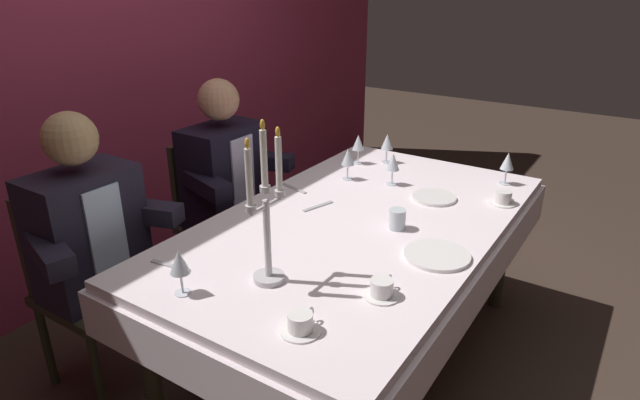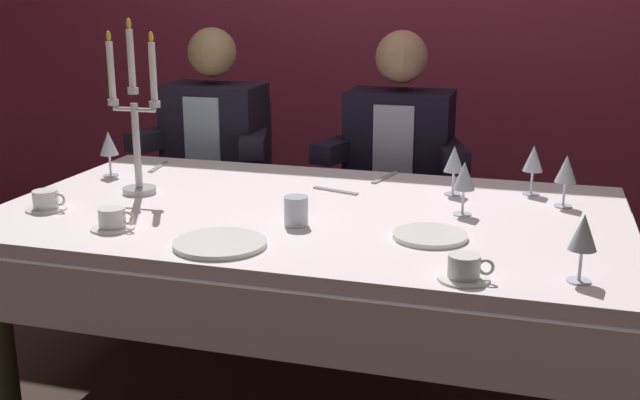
{
  "view_description": "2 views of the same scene",
  "coord_description": "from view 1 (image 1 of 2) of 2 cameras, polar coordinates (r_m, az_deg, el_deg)",
  "views": [
    {
      "loc": [
        -1.84,
        -1.0,
        1.72
      ],
      "look_at": [
        -0.13,
        0.11,
        0.85
      ],
      "focal_mm": 30.06,
      "sensor_mm": 36.0,
      "label": 1
    },
    {
      "loc": [
        0.66,
        -2.15,
        1.39
      ],
      "look_at": [
        0.02,
        0.04,
        0.76
      ],
      "focal_mm": 42.61,
      "sensor_mm": 36.0,
      "label": 2
    }
  ],
  "objects": [
    {
      "name": "seated_diner_0",
      "position": [
        2.41,
        -23.58,
        -3.14
      ],
      "size": [
        0.63,
        0.48,
        1.24
      ],
      "color": "#2E2E1E",
      "rests_on": "ground_plane"
    },
    {
      "name": "coffee_cup_2",
      "position": [
        1.78,
        6.6,
        -9.37
      ],
      "size": [
        0.13,
        0.12,
        0.06
      ],
      "color": "white",
      "rests_on": "dining_table"
    },
    {
      "name": "candelabra",
      "position": [
        1.77,
        -5.72,
        -2.09
      ],
      "size": [
        0.19,
        0.11,
        0.57
      ],
      "color": "silver",
      "rests_on": "dining_table"
    },
    {
      "name": "ground_plane",
      "position": [
        2.7,
        3.67,
        -16.49
      ],
      "size": [
        12.0,
        12.0,
        0.0
      ],
      "primitive_type": "plane",
      "color": "#3A2B23"
    },
    {
      "name": "dinner_plate_1",
      "position": [
        2.57,
        12.04,
        0.27
      ],
      "size": [
        0.21,
        0.21,
        0.01
      ],
      "primitive_type": "cylinder",
      "color": "white",
      "rests_on": "dining_table"
    },
    {
      "name": "fork_2",
      "position": [
        2.02,
        -15.64,
        -6.75
      ],
      "size": [
        0.04,
        0.17,
        0.01
      ],
      "primitive_type": "cube",
      "rotation": [
        0.0,
        0.0,
        1.7
      ],
      "color": "#B7B7BC",
      "rests_on": "dining_table"
    },
    {
      "name": "dining_table",
      "position": [
        2.36,
        4.05,
        -4.75
      ],
      "size": [
        1.94,
        1.14,
        0.74
      ],
      "color": "white",
      "rests_on": "ground_plane"
    },
    {
      "name": "knife_1",
      "position": [
        2.64,
        -2.93,
        1.31
      ],
      "size": [
        0.06,
        0.19,
        0.01
      ],
      "primitive_type": "cube",
      "rotation": [
        0.0,
        0.0,
        1.32
      ],
      "color": "#B7B7BC",
      "rests_on": "dining_table"
    },
    {
      "name": "dinner_plate_0",
      "position": [
        2.06,
        12.34,
        -5.74
      ],
      "size": [
        0.25,
        0.25,
        0.01
      ],
      "primitive_type": "cylinder",
      "color": "white",
      "rests_on": "dining_table"
    },
    {
      "name": "wine_glass_5",
      "position": [
        3.0,
        7.16,
        6.11
      ],
      "size": [
        0.07,
        0.07,
        0.16
      ],
      "color": "silver",
      "rests_on": "dining_table"
    },
    {
      "name": "wine_glass_0",
      "position": [
        2.97,
        4.09,
        6.06
      ],
      "size": [
        0.07,
        0.07,
        0.16
      ],
      "color": "silver",
      "rests_on": "dining_table"
    },
    {
      "name": "coffee_cup_1",
      "position": [
        1.62,
        -2.09,
        -13.02
      ],
      "size": [
        0.13,
        0.12,
        0.06
      ],
      "color": "white",
      "rests_on": "dining_table"
    },
    {
      "name": "seated_diner_1",
      "position": [
        2.88,
        -10.27,
        2.7
      ],
      "size": [
        0.63,
        0.48,
        1.24
      ],
      "color": "#2E2E1E",
      "rests_on": "ground_plane"
    },
    {
      "name": "wine_glass_4",
      "position": [
        2.72,
        2.98,
        4.54
      ],
      "size": [
        0.07,
        0.07,
        0.16
      ],
      "color": "silver",
      "rests_on": "dining_table"
    },
    {
      "name": "wine_glass_3",
      "position": [
        2.67,
        7.77,
        3.95
      ],
      "size": [
        0.07,
        0.07,
        0.16
      ],
      "color": "silver",
      "rests_on": "dining_table"
    },
    {
      "name": "water_tumbler_0",
      "position": [
        2.23,
        8.23,
        -2.04
      ],
      "size": [
        0.07,
        0.07,
        0.09
      ],
      "primitive_type": "cylinder",
      "color": "silver",
      "rests_on": "dining_table"
    },
    {
      "name": "wine_glass_2",
      "position": [
        2.81,
        19.34,
        3.85
      ],
      "size": [
        0.07,
        0.07,
        0.16
      ],
      "color": "silver",
      "rests_on": "dining_table"
    },
    {
      "name": "wine_glass_1",
      "position": [
        1.8,
        -14.74,
        -6.51
      ],
      "size": [
        0.07,
        0.07,
        0.16
      ],
      "color": "silver",
      "rests_on": "dining_table"
    },
    {
      "name": "coffee_cup_0",
      "position": [
        2.6,
        18.9,
        0.21
      ],
      "size": [
        0.13,
        0.12,
        0.06
      ],
      "color": "white",
      "rests_on": "dining_table"
    },
    {
      "name": "spoon_0",
      "position": [
        2.43,
        -0.23,
        -0.67
      ],
      "size": [
        0.17,
        0.07,
        0.01
      ],
      "primitive_type": "cube",
      "rotation": [
        0.0,
        0.0,
        -0.3
      ],
      "color": "#B7B7BC",
      "rests_on": "dining_table"
    },
    {
      "name": "back_wall",
      "position": [
        3.25,
        -22.94,
        14.77
      ],
      "size": [
        6.0,
        0.12,
        2.7
      ],
      "primitive_type": "cube",
      "color": "#962C49",
      "rests_on": "ground_plane"
    }
  ]
}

